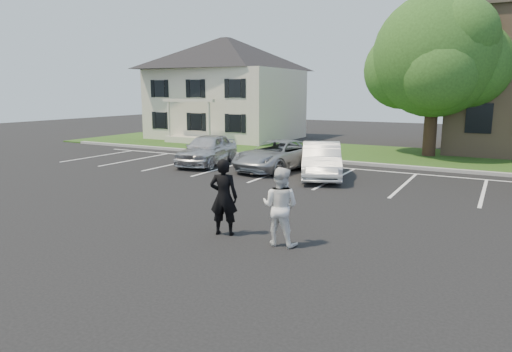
{
  "coord_description": "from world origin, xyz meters",
  "views": [
    {
      "loc": [
        6.12,
        -10.16,
        3.62
      ],
      "look_at": [
        0.0,
        1.0,
        1.25
      ],
      "focal_mm": 32.0,
      "sensor_mm": 36.0,
      "label": 1
    }
  ],
  "objects_px": {
    "tree": "(437,59)",
    "man_black_suit": "(224,197)",
    "car_silver_west": "(207,149)",
    "house": "(226,88)",
    "car_white_sedan": "(321,160)",
    "car_silver_minivan": "(277,155)",
    "man_white_shirt": "(280,206)"
  },
  "relations": [
    {
      "from": "man_black_suit",
      "to": "man_white_shirt",
      "type": "relative_size",
      "value": 1.05
    },
    {
      "from": "man_black_suit",
      "to": "car_silver_west",
      "type": "xyz_separation_m",
      "value": [
        -6.86,
        9.16,
        -0.22
      ]
    },
    {
      "from": "house",
      "to": "car_white_sedan",
      "type": "xyz_separation_m",
      "value": [
        12.36,
        -12.05,
        -3.09
      ]
    },
    {
      "from": "man_white_shirt",
      "to": "car_silver_west",
      "type": "distance_m",
      "value": 12.48
    },
    {
      "from": "house",
      "to": "tree",
      "type": "distance_m",
      "value": 15.92
    },
    {
      "from": "man_black_suit",
      "to": "car_white_sedan",
      "type": "bearing_deg",
      "value": -103.42
    },
    {
      "from": "house",
      "to": "man_white_shirt",
      "type": "bearing_deg",
      "value": -54.8
    },
    {
      "from": "car_silver_minivan",
      "to": "car_white_sedan",
      "type": "bearing_deg",
      "value": -10.35
    },
    {
      "from": "car_white_sedan",
      "to": "house",
      "type": "bearing_deg",
      "value": 114.03
    },
    {
      "from": "house",
      "to": "car_silver_west",
      "type": "distance_m",
      "value": 13.4
    },
    {
      "from": "house",
      "to": "car_silver_minivan",
      "type": "distance_m",
      "value": 15.25
    },
    {
      "from": "car_silver_west",
      "to": "car_silver_minivan",
      "type": "relative_size",
      "value": 0.9
    },
    {
      "from": "house",
      "to": "man_black_suit",
      "type": "height_order",
      "value": "house"
    },
    {
      "from": "tree",
      "to": "car_white_sedan",
      "type": "distance_m",
      "value": 10.46
    },
    {
      "from": "car_silver_west",
      "to": "man_white_shirt",
      "type": "bearing_deg",
      "value": -57.61
    },
    {
      "from": "car_silver_west",
      "to": "car_silver_minivan",
      "type": "distance_m",
      "value": 3.75
    },
    {
      "from": "house",
      "to": "man_black_suit",
      "type": "relative_size",
      "value": 5.24
    },
    {
      "from": "tree",
      "to": "car_silver_west",
      "type": "relative_size",
      "value": 1.96
    },
    {
      "from": "tree",
      "to": "man_black_suit",
      "type": "relative_size",
      "value": 4.48
    },
    {
      "from": "man_black_suit",
      "to": "man_white_shirt",
      "type": "height_order",
      "value": "man_black_suit"
    },
    {
      "from": "house",
      "to": "car_white_sedan",
      "type": "bearing_deg",
      "value": -44.28
    },
    {
      "from": "tree",
      "to": "car_silver_minivan",
      "type": "relative_size",
      "value": 1.77
    },
    {
      "from": "house",
      "to": "man_black_suit",
      "type": "distance_m",
      "value": 24.58
    },
    {
      "from": "car_silver_west",
      "to": "tree",
      "type": "bearing_deg",
      "value": 31.21
    },
    {
      "from": "car_silver_minivan",
      "to": "car_white_sedan",
      "type": "distance_m",
      "value": 2.64
    },
    {
      "from": "car_silver_minivan",
      "to": "car_white_sedan",
      "type": "height_order",
      "value": "car_white_sedan"
    },
    {
      "from": "car_white_sedan",
      "to": "tree",
      "type": "bearing_deg",
      "value": 48.64
    },
    {
      "from": "man_black_suit",
      "to": "man_white_shirt",
      "type": "distance_m",
      "value": 1.59
    },
    {
      "from": "tree",
      "to": "car_white_sedan",
      "type": "height_order",
      "value": "tree"
    },
    {
      "from": "tree",
      "to": "man_black_suit",
      "type": "height_order",
      "value": "tree"
    },
    {
      "from": "tree",
      "to": "car_silver_west",
      "type": "xyz_separation_m",
      "value": [
        -9.39,
        -8.3,
        -4.59
      ]
    },
    {
      "from": "car_white_sedan",
      "to": "man_white_shirt",
      "type": "bearing_deg",
      "value": -97.21
    }
  ]
}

